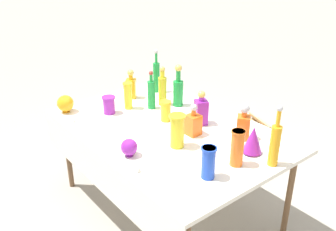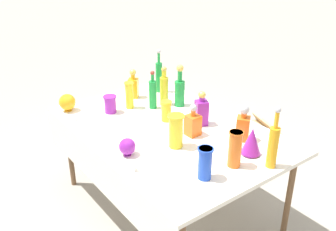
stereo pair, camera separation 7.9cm
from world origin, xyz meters
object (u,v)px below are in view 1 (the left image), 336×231
object	(u,v)px
fluted_vase_0	(253,140)
square_decanter_3	(243,124)
square_decanter_2	(193,123)
slender_vase_3	(166,110)
slender_vase_2	(177,130)
square_decanter_1	(201,110)
tall_bottle_1	(178,90)
tall_bottle_0	(156,76)
tall_bottle_3	(151,94)
tall_bottle_4	(275,143)
slender_vase_0	(128,95)
tall_bottle_2	(162,89)
round_bowl_1	(129,147)
round_bowl_0	(65,104)
square_decanter_0	(131,86)
slender_vase_4	(237,147)
cardboard_box_behind_left	(251,142)
slender_vase_1	(208,162)
slender_vase_5	(109,104)

from	to	relation	value
fluted_vase_0	square_decanter_3	bearing A→B (deg)	149.58
square_decanter_2	slender_vase_3	xyz separation A→B (m)	(-0.30, -0.01, -0.00)
square_decanter_3	slender_vase_2	world-z (taller)	square_decanter_3
square_decanter_1	square_decanter_2	xyz separation A→B (m)	(0.09, -0.16, -0.02)
tall_bottle_1	square_decanter_3	bearing A→B (deg)	-1.54
tall_bottle_0	slender_vase_2	bearing A→B (deg)	-29.19
tall_bottle_3	tall_bottle_4	bearing A→B (deg)	3.80
tall_bottle_1	slender_vase_0	world-z (taller)	tall_bottle_1
tall_bottle_2	slender_vase_2	world-z (taller)	tall_bottle_2
square_decanter_3	round_bowl_1	bearing A→B (deg)	-111.95
tall_bottle_2	slender_vase_3	size ratio (longest dim) A/B	2.07
tall_bottle_2	slender_vase_0	xyz separation A→B (m)	(-0.12, -0.27, -0.02)
round_bowl_1	square_decanter_3	bearing A→B (deg)	68.05
round_bowl_0	square_decanter_0	bearing A→B (deg)	82.51
slender_vase_2	slender_vase_4	world-z (taller)	slender_vase_4
tall_bottle_4	cardboard_box_behind_left	xyz separation A→B (m)	(-0.96, 1.02, -0.77)
slender_vase_0	round_bowl_0	bearing A→B (deg)	-120.11
square_decanter_3	slender_vase_4	xyz separation A→B (m)	(0.20, -0.29, 0.01)
slender_vase_2	cardboard_box_behind_left	xyz separation A→B (m)	(-0.41, 1.35, -0.74)
slender_vase_1	square_decanter_1	bearing A→B (deg)	140.35
tall_bottle_2	slender_vase_2	distance (m)	0.73
square_decanter_2	slender_vase_2	bearing A→B (deg)	-73.10
slender_vase_5	slender_vase_0	bearing A→B (deg)	85.33
slender_vase_1	cardboard_box_behind_left	bearing A→B (deg)	119.21
round_bowl_1	cardboard_box_behind_left	xyz separation A→B (m)	(-0.31, 1.67, -0.67)
square_decanter_3	cardboard_box_behind_left	size ratio (longest dim) A/B	0.49
slender_vase_2	slender_vase_4	xyz separation A→B (m)	(0.41, 0.14, -0.00)
square_decanter_3	round_bowl_1	world-z (taller)	square_decanter_3
slender_vase_0	slender_vase_2	world-z (taller)	slender_vase_2
tall_bottle_2	cardboard_box_behind_left	bearing A→B (deg)	77.02
round_bowl_1	tall_bottle_2	bearing A→B (deg)	127.69
slender_vase_0	round_bowl_1	distance (m)	0.77
slender_vase_4	tall_bottle_2	bearing A→B (deg)	168.01
tall_bottle_3	round_bowl_1	distance (m)	0.78
square_decanter_0	tall_bottle_4	bearing A→B (deg)	3.24
slender_vase_5	round_bowl_0	bearing A→B (deg)	-132.27
tall_bottle_4	square_decanter_3	distance (m)	0.37
tall_bottle_1	square_decanter_1	xyz separation A→B (m)	(0.38, -0.09, -0.03)
slender_vase_3	slender_vase_4	xyz separation A→B (m)	(0.77, -0.05, 0.04)
tall_bottle_2	slender_vase_2	xyz separation A→B (m)	(0.63, -0.36, -0.02)
slender_vase_4	tall_bottle_0	bearing A→B (deg)	164.61
tall_bottle_1	tall_bottle_4	xyz separation A→B (m)	(1.08, -0.13, 0.01)
tall_bottle_3	slender_vase_0	size ratio (longest dim) A/B	1.44
slender_vase_1	round_bowl_0	bearing A→B (deg)	-169.57
tall_bottle_1	slender_vase_0	size ratio (longest dim) A/B	1.60
square_decanter_1	round_bowl_1	size ratio (longest dim) A/B	2.26
slender_vase_5	round_bowl_0	world-z (taller)	same
tall_bottle_0	tall_bottle_1	size ratio (longest dim) A/B	1.10
square_decanter_3	slender_vase_5	size ratio (longest dim) A/B	1.86
slender_vase_0	slender_vase_5	world-z (taller)	slender_vase_0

